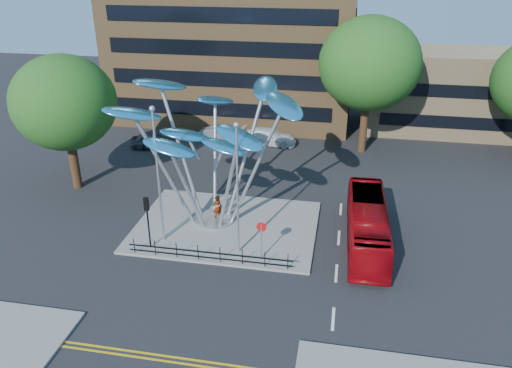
% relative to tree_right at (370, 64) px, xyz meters
% --- Properties ---
extents(ground, '(120.00, 120.00, 0.00)m').
position_rel_tree_right_xyz_m(ground, '(-8.00, -22.00, -8.04)').
color(ground, black).
rests_on(ground, ground).
extents(traffic_island, '(12.00, 9.00, 0.15)m').
position_rel_tree_right_xyz_m(traffic_island, '(-9.00, -16.00, -7.96)').
color(traffic_island, slate).
rests_on(traffic_island, ground).
extents(double_yellow_near, '(40.00, 0.12, 0.01)m').
position_rel_tree_right_xyz_m(double_yellow_near, '(-8.00, -28.00, -8.03)').
color(double_yellow_near, gold).
rests_on(double_yellow_near, ground).
extents(double_yellow_far, '(40.00, 0.12, 0.01)m').
position_rel_tree_right_xyz_m(double_yellow_far, '(-8.00, -28.30, -8.03)').
color(double_yellow_far, gold).
rests_on(double_yellow_far, ground).
extents(low_building_near, '(15.00, 8.00, 8.00)m').
position_rel_tree_right_xyz_m(low_building_near, '(8.00, 8.00, -4.04)').
color(low_building_near, tan).
rests_on(low_building_near, ground).
extents(tree_right, '(8.80, 8.80, 12.11)m').
position_rel_tree_right_xyz_m(tree_right, '(0.00, 0.00, 0.00)').
color(tree_right, black).
rests_on(tree_right, ground).
extents(tree_left, '(7.60, 7.60, 10.32)m').
position_rel_tree_right_xyz_m(tree_left, '(-22.00, -12.00, -1.24)').
color(tree_left, black).
rests_on(tree_left, ground).
extents(leaf_sculpture, '(12.72, 9.54, 9.51)m').
position_rel_tree_right_xyz_m(leaf_sculpture, '(-10.07, -15.32, -1.16)').
color(leaf_sculpture, '#9EA0A5').
rests_on(leaf_sculpture, traffic_island).
extents(street_lamp_left, '(0.36, 0.36, 8.80)m').
position_rel_tree_right_xyz_m(street_lamp_left, '(-12.50, -18.50, -2.68)').
color(street_lamp_left, '#9EA0A5').
rests_on(street_lamp_left, traffic_island).
extents(street_lamp_right, '(0.36, 0.36, 8.30)m').
position_rel_tree_right_xyz_m(street_lamp_right, '(-7.50, -19.00, -2.94)').
color(street_lamp_right, '#9EA0A5').
rests_on(street_lamp_right, traffic_island).
extents(traffic_light_island, '(0.28, 0.18, 3.42)m').
position_rel_tree_right_xyz_m(traffic_light_island, '(-13.00, -19.50, -5.42)').
color(traffic_light_island, black).
rests_on(traffic_light_island, traffic_island).
extents(no_entry_sign_island, '(0.60, 0.10, 2.45)m').
position_rel_tree_right_xyz_m(no_entry_sign_island, '(-6.00, -19.48, -6.22)').
color(no_entry_sign_island, '#9EA0A5').
rests_on(no_entry_sign_island, traffic_island).
extents(pedestrian_railing_front, '(10.00, 0.06, 1.00)m').
position_rel_tree_right_xyz_m(pedestrian_railing_front, '(-9.00, -20.30, -7.48)').
color(pedestrian_railing_front, black).
rests_on(pedestrian_railing_front, traffic_island).
extents(red_bus, '(2.54, 9.87, 2.73)m').
position_rel_tree_right_xyz_m(red_bus, '(0.17, -16.35, -6.67)').
color(red_bus, '#92060D').
rests_on(red_bus, ground).
extents(pedestrian, '(0.77, 0.71, 1.76)m').
position_rel_tree_right_xyz_m(pedestrian, '(-9.79, -15.28, -7.01)').
color(pedestrian, gray).
rests_on(pedestrian, traffic_island).
extents(parked_car_left, '(4.42, 2.28, 1.44)m').
position_rel_tree_right_xyz_m(parked_car_left, '(-19.17, -2.88, -7.32)').
color(parked_car_left, '#404348').
rests_on(parked_car_left, ground).
extents(parked_car_mid, '(4.58, 1.81, 1.48)m').
position_rel_tree_right_xyz_m(parked_car_mid, '(-13.28, 0.02, -7.29)').
color(parked_car_mid, '#9B9EA2').
rests_on(parked_car_mid, ground).
extents(parked_car_right, '(5.33, 2.24, 1.54)m').
position_rel_tree_right_xyz_m(parked_car_right, '(-8.78, 0.15, -7.27)').
color(parked_car_right, silver).
rests_on(parked_car_right, ground).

